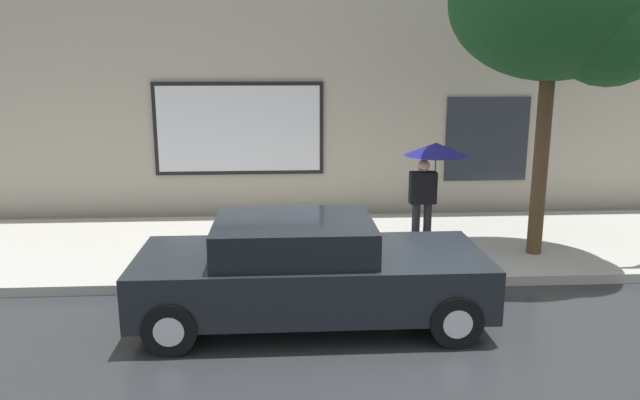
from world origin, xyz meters
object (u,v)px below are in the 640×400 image
fire_hydrant (269,239)px  street_tree (565,7)px  parked_car (308,271)px  pedestrian_with_umbrella (433,162)px

fire_hydrant → street_tree: (4.64, 0.12, 3.61)m
fire_hydrant → street_tree: street_tree is taller
parked_car → street_tree: 5.76m
street_tree → parked_car: bearing=-152.5°
parked_car → pedestrian_with_umbrella: size_ratio=2.42×
street_tree → pedestrian_with_umbrella: bearing=162.9°
fire_hydrant → pedestrian_with_umbrella: size_ratio=0.43×
street_tree → fire_hydrant: bearing=-178.5°
pedestrian_with_umbrella → parked_car: bearing=-129.9°
fire_hydrant → street_tree: size_ratio=0.15×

